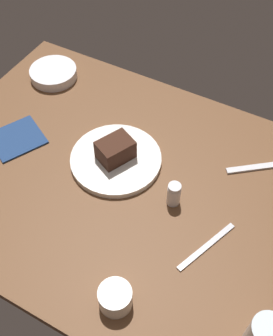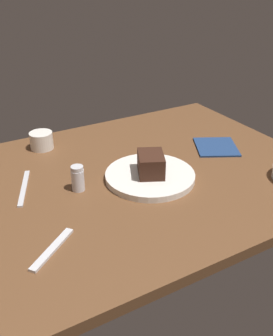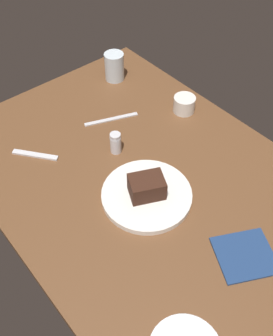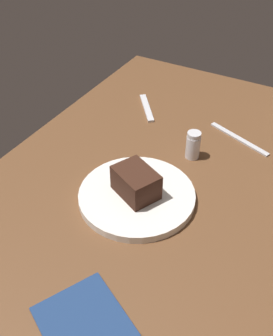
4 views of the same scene
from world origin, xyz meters
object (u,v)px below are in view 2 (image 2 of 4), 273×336
object	(u,v)px
salt_shaker	(78,178)
butter_knife	(24,188)
chocolate_cake_slice	(151,164)
dessert_spoon	(52,249)
dessert_plate	(150,176)
folded_napkin	(216,147)
coffee_cup	(42,141)

from	to	relation	value
salt_shaker	butter_knife	distance (cm)	15.74
chocolate_cake_slice	dessert_spoon	bearing A→B (deg)	-155.60
salt_shaker	dessert_spoon	xyz separation A→B (cm)	(-14.85, -20.84, -3.25)
chocolate_cake_slice	dessert_spoon	size ratio (longest dim) A/B	0.65
salt_shaker	butter_knife	world-z (taller)	salt_shaker
dessert_plate	salt_shaker	distance (cm)	21.04
dessert_spoon	butter_knife	size ratio (longest dim) A/B	0.79
salt_shaker	folded_napkin	distance (cm)	50.94
coffee_cup	folded_napkin	distance (cm)	58.81
dessert_plate	dessert_spoon	world-z (taller)	dessert_plate
butter_knife	folded_napkin	size ratio (longest dim) A/B	1.30
salt_shaker	folded_napkin	world-z (taller)	salt_shaker
coffee_cup	folded_napkin	size ratio (longest dim) A/B	0.52
dessert_plate	salt_shaker	bearing A→B (deg)	167.15
coffee_cup	butter_knife	distance (cm)	26.16
dessert_spoon	folded_napkin	distance (cm)	69.53
folded_napkin	salt_shaker	bearing A→B (deg)	-177.62
dessert_spoon	coffee_cup	bearing A→B (deg)	-143.37
dessert_plate	dessert_spoon	distance (cm)	38.75
dessert_plate	dessert_spoon	bearing A→B (deg)	-155.29
dessert_plate	salt_shaker	xyz separation A→B (cm)	(-20.34, 4.64, 2.68)
chocolate_cake_slice	folded_napkin	size ratio (longest dim) A/B	0.66
dessert_spoon	folded_napkin	size ratio (longest dim) A/B	1.03
dessert_plate	butter_knife	size ratio (longest dim) A/B	1.37
dessert_plate	chocolate_cake_slice	xyz separation A→B (cm)	(0.11, -0.18, 3.99)
coffee_cup	folded_napkin	bearing A→B (deg)	-29.40
butter_knife	salt_shaker	bearing A→B (deg)	-100.57
chocolate_cake_slice	coffee_cup	world-z (taller)	chocolate_cake_slice
dessert_spoon	dessert_plate	bearing A→B (deg)	166.93
dessert_plate	chocolate_cake_slice	distance (cm)	4.00
dessert_plate	coffee_cup	bearing A→B (deg)	120.24
coffee_cup	dessert_spoon	distance (cm)	53.82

